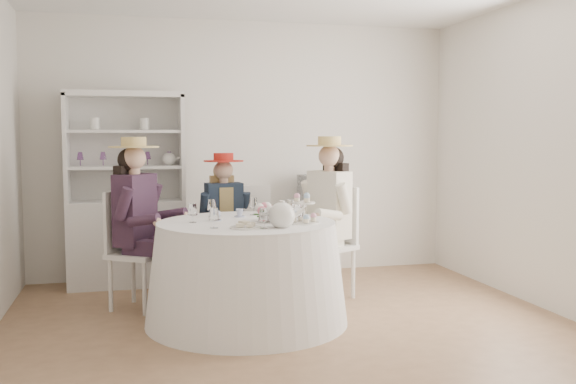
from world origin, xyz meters
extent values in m
plane|color=#876343|center=(0.00, 0.00, 0.00)|extent=(4.50, 4.50, 0.00)
plane|color=silver|center=(0.00, 2.00, 1.35)|extent=(4.50, 0.00, 4.50)
plane|color=silver|center=(0.00, -2.00, 1.35)|extent=(4.50, 0.00, 4.50)
plane|color=silver|center=(2.25, 0.00, 1.35)|extent=(0.00, 4.50, 4.50)
cone|color=white|center=(-0.32, 0.20, 0.40)|extent=(1.61, 1.61, 0.79)
cylinder|color=white|center=(-0.32, 0.20, 0.80)|extent=(1.41, 1.41, 0.02)
cube|color=silver|center=(-1.25, 1.74, 0.43)|extent=(1.19, 0.61, 0.85)
cube|color=silver|center=(-1.25, 1.93, 1.37)|extent=(1.13, 0.23, 1.04)
cube|color=silver|center=(-1.25, 1.74, 1.89)|extent=(1.19, 0.61, 0.06)
cube|color=silver|center=(-1.79, 1.74, 1.37)|extent=(0.11, 0.43, 1.04)
cube|color=silver|center=(-0.70, 1.74, 1.37)|extent=(0.11, 0.43, 1.04)
cube|color=silver|center=(-1.25, 1.74, 1.18)|extent=(1.11, 0.55, 0.03)
cube|color=silver|center=(-1.25, 1.74, 1.53)|extent=(1.11, 0.55, 0.03)
sphere|color=white|center=(-0.82, 1.74, 1.26)|extent=(0.13, 0.13, 0.13)
cube|color=silver|center=(0.66, 1.75, 0.39)|extent=(0.53, 0.53, 0.78)
cylinder|color=black|center=(0.66, 1.75, 0.93)|extent=(0.33, 0.33, 0.30)
cube|color=silver|center=(-1.15, 0.81, 0.47)|extent=(0.58, 0.58, 0.04)
cylinder|color=silver|center=(-1.11, 0.58, 0.23)|extent=(0.04, 0.04, 0.46)
cylinder|color=silver|center=(-0.92, 0.85, 0.23)|extent=(0.04, 0.04, 0.46)
cylinder|color=silver|center=(-1.39, 0.77, 0.23)|extent=(0.04, 0.04, 0.46)
cylinder|color=silver|center=(-1.20, 1.04, 0.23)|extent=(0.04, 0.04, 0.46)
cube|color=silver|center=(-1.31, 0.92, 0.76)|extent=(0.25, 0.35, 0.53)
cube|color=black|center=(-1.17, 0.82, 0.86)|extent=(0.39, 0.43, 0.61)
cube|color=black|center=(-1.10, 0.66, 0.56)|extent=(0.37, 0.32, 0.13)
cylinder|color=black|center=(-0.98, 0.58, 0.24)|extent=(0.11, 0.11, 0.48)
cylinder|color=black|center=(-1.26, 0.62, 0.94)|extent=(0.20, 0.18, 0.29)
cube|color=black|center=(-1.00, 0.82, 0.56)|extent=(0.37, 0.32, 0.13)
cylinder|color=black|center=(-0.87, 0.73, 0.24)|extent=(0.11, 0.11, 0.48)
cylinder|color=black|center=(-1.01, 0.98, 0.94)|extent=(0.20, 0.18, 0.29)
cylinder|color=#D8A889|center=(-1.17, 0.82, 1.19)|extent=(0.09, 0.09, 0.08)
sphere|color=#D8A889|center=(-1.17, 0.82, 1.30)|extent=(0.20, 0.20, 0.20)
sphere|color=black|center=(-1.21, 0.85, 1.29)|extent=(0.20, 0.20, 0.20)
cube|color=black|center=(-1.24, 0.87, 1.04)|extent=(0.21, 0.26, 0.40)
cylinder|color=tan|center=(-1.17, 0.82, 1.40)|extent=(0.42, 0.42, 0.01)
cylinder|color=tan|center=(-1.17, 0.82, 1.44)|extent=(0.21, 0.21, 0.08)
cube|color=silver|center=(-0.34, 1.23, 0.42)|extent=(0.42, 0.42, 0.04)
cylinder|color=silver|center=(-0.48, 1.07, 0.21)|extent=(0.03, 0.03, 0.41)
cylinder|color=silver|center=(-0.18, 1.10, 0.21)|extent=(0.03, 0.03, 0.41)
cylinder|color=silver|center=(-0.51, 1.37, 0.21)|extent=(0.03, 0.03, 0.41)
cylinder|color=silver|center=(-0.21, 1.40, 0.21)|extent=(0.03, 0.03, 0.41)
cube|color=silver|center=(-0.36, 1.40, 0.68)|extent=(0.36, 0.07, 0.47)
cube|color=#1C2738|center=(-0.34, 1.25, 0.77)|extent=(0.36, 0.22, 0.55)
cube|color=tan|center=(-0.34, 1.25, 0.77)|extent=(0.15, 0.22, 0.47)
cube|color=#1C2738|center=(-0.41, 1.11, 0.50)|extent=(0.16, 0.33, 0.11)
cylinder|color=#1C2738|center=(-0.40, 0.98, 0.22)|extent=(0.09, 0.09, 0.43)
cylinder|color=#1C2738|center=(-0.53, 1.19, 0.84)|extent=(0.10, 0.17, 0.26)
cube|color=#1C2738|center=(-0.24, 1.13, 0.50)|extent=(0.16, 0.33, 0.11)
cylinder|color=#1C2738|center=(-0.23, 1.00, 0.22)|extent=(0.09, 0.09, 0.43)
cylinder|color=#1C2738|center=(-0.15, 1.23, 0.84)|extent=(0.10, 0.17, 0.26)
cylinder|color=#D8A889|center=(-0.34, 1.25, 1.07)|extent=(0.08, 0.08, 0.08)
sphere|color=#D8A889|center=(-0.34, 1.25, 1.17)|extent=(0.18, 0.18, 0.18)
sphere|color=tan|center=(-0.35, 1.29, 1.16)|extent=(0.18, 0.18, 0.18)
cube|color=tan|center=(-0.35, 1.33, 0.93)|extent=(0.23, 0.10, 0.36)
cylinder|color=red|center=(-0.34, 1.25, 1.25)|extent=(0.38, 0.38, 0.01)
cylinder|color=red|center=(-0.34, 1.25, 1.29)|extent=(0.19, 0.19, 0.08)
cube|color=silver|center=(0.54, 0.78, 0.47)|extent=(0.57, 0.57, 0.04)
cylinder|color=silver|center=(0.31, 0.85, 0.23)|extent=(0.04, 0.04, 0.46)
cylinder|color=silver|center=(0.47, 0.55, 0.23)|extent=(0.04, 0.04, 0.46)
cylinder|color=silver|center=(0.61, 1.01, 0.23)|extent=(0.04, 0.04, 0.46)
cylinder|color=silver|center=(0.77, 0.71, 0.23)|extent=(0.04, 0.04, 0.46)
cube|color=silver|center=(0.71, 0.87, 0.76)|extent=(0.22, 0.37, 0.53)
cube|color=white|center=(0.56, 0.79, 0.86)|extent=(0.37, 0.43, 0.61)
cube|color=white|center=(0.38, 0.80, 0.56)|extent=(0.38, 0.29, 0.13)
cylinder|color=white|center=(0.25, 0.73, 0.24)|extent=(0.11, 0.11, 0.49)
cylinder|color=white|center=(0.42, 0.96, 0.94)|extent=(0.21, 0.17, 0.29)
cube|color=white|center=(0.47, 0.64, 0.56)|extent=(0.38, 0.29, 0.13)
cylinder|color=white|center=(0.34, 0.57, 0.24)|extent=(0.11, 0.11, 0.49)
cylinder|color=white|center=(0.62, 0.58, 0.94)|extent=(0.21, 0.17, 0.29)
cylinder|color=#D8A889|center=(0.56, 0.79, 1.19)|extent=(0.09, 0.09, 0.08)
sphere|color=#D8A889|center=(0.56, 0.79, 1.31)|extent=(0.20, 0.20, 0.20)
sphere|color=black|center=(0.60, 0.81, 1.29)|extent=(0.20, 0.20, 0.20)
cube|color=black|center=(0.63, 0.83, 1.04)|extent=(0.19, 0.26, 0.40)
cylinder|color=tan|center=(0.56, 0.79, 1.40)|extent=(0.42, 0.42, 0.01)
cylinder|color=tan|center=(0.56, 0.79, 1.44)|extent=(0.21, 0.21, 0.08)
cube|color=silver|center=(-0.11, 1.41, 0.47)|extent=(0.45, 0.45, 0.04)
cylinder|color=silver|center=(0.04, 1.60, 0.23)|extent=(0.04, 0.04, 0.46)
cylinder|color=silver|center=(-0.29, 1.57, 0.23)|extent=(0.04, 0.04, 0.46)
cylinder|color=silver|center=(0.07, 1.26, 0.23)|extent=(0.04, 0.04, 0.46)
cylinder|color=silver|center=(-0.26, 1.23, 0.23)|extent=(0.04, 0.04, 0.46)
cube|color=silver|center=(-0.10, 1.23, 0.76)|extent=(0.40, 0.06, 0.53)
imported|color=white|center=(-0.55, 0.32, 0.85)|extent=(0.10, 0.10, 0.07)
imported|color=white|center=(-0.32, 0.49, 0.84)|extent=(0.07, 0.07, 0.06)
imported|color=white|center=(-0.06, 0.26, 0.85)|extent=(0.10, 0.10, 0.08)
imported|color=white|center=(-0.09, 0.13, 0.84)|extent=(0.23, 0.23, 0.05)
sphere|color=#D86C81|center=(-0.07, 0.15, 0.91)|extent=(0.07, 0.07, 0.07)
sphere|color=white|center=(-0.08, 0.19, 0.91)|extent=(0.07, 0.07, 0.07)
sphere|color=#D86C81|center=(-0.11, 0.21, 0.91)|extent=(0.07, 0.07, 0.07)
sphere|color=white|center=(-0.15, 0.21, 0.91)|extent=(0.07, 0.07, 0.07)
sphere|color=#D86C81|center=(-0.18, 0.19, 0.91)|extent=(0.07, 0.07, 0.07)
sphere|color=white|center=(-0.19, 0.15, 0.91)|extent=(0.07, 0.07, 0.07)
sphere|color=#D86C81|center=(-0.18, 0.11, 0.91)|extent=(0.07, 0.07, 0.07)
sphere|color=white|center=(-0.15, 0.09, 0.91)|extent=(0.07, 0.07, 0.07)
sphere|color=#D86C81|center=(-0.11, 0.09, 0.91)|extent=(0.07, 0.07, 0.07)
sphere|color=white|center=(-0.08, 0.11, 0.91)|extent=(0.07, 0.07, 0.07)
sphere|color=white|center=(-0.12, -0.19, 0.90)|extent=(0.20, 0.20, 0.20)
cylinder|color=white|center=(0.00, -0.19, 0.91)|extent=(0.12, 0.03, 0.10)
cylinder|color=white|center=(-0.12, -0.19, 1.00)|extent=(0.04, 0.04, 0.02)
cylinder|color=white|center=(-0.39, -0.17, 0.82)|extent=(0.23, 0.23, 0.01)
cube|color=beige|center=(-0.43, -0.19, 0.84)|extent=(0.05, 0.04, 0.03)
cube|color=beige|center=(-0.39, -0.17, 0.85)|extent=(0.06, 0.05, 0.03)
cube|color=beige|center=(-0.34, -0.15, 0.84)|extent=(0.06, 0.06, 0.03)
cube|color=beige|center=(-0.41, -0.13, 0.85)|extent=(0.06, 0.06, 0.03)
cube|color=beige|center=(-0.36, -0.20, 0.84)|extent=(0.06, 0.06, 0.03)
cylinder|color=white|center=(0.10, -0.01, 0.82)|extent=(0.24, 0.24, 0.01)
cylinder|color=white|center=(0.10, -0.01, 0.89)|extent=(0.02, 0.02, 0.16)
cylinder|color=white|center=(0.10, -0.01, 0.97)|extent=(0.18, 0.18, 0.01)
camera|label=1|loc=(-1.21, -4.78, 1.49)|focal=40.00mm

